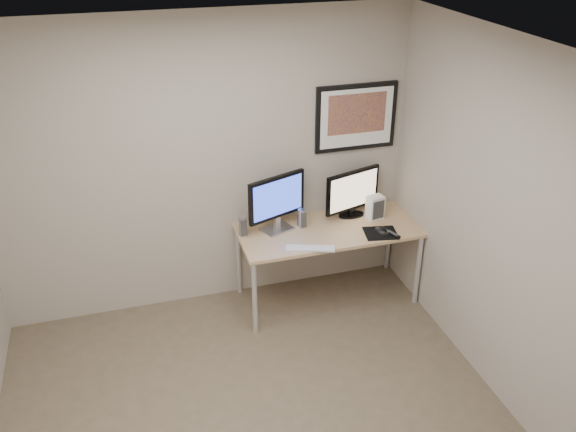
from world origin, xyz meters
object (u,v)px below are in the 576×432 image
at_px(desk, 328,235).
at_px(phone_dock, 300,221).
at_px(framed_art, 356,117).
at_px(speaker_right, 302,218).
at_px(speaker_left, 243,226).
at_px(keyboard, 310,248).
at_px(monitor_tv, 352,192).
at_px(monitor_large, 277,201).
at_px(fan_unit, 375,207).

bearing_deg(desk, phone_dock, 155.04).
xyz_separation_m(framed_art, speaker_right, (-0.57, -0.23, -0.80)).
xyz_separation_m(framed_art, speaker_left, (-1.10, -0.23, -0.80)).
bearing_deg(phone_dock, desk, -3.82).
height_order(desk, framed_art, framed_art).
bearing_deg(desk, keyboard, -133.21).
bearing_deg(phone_dock, keyboard, -74.27).
xyz_separation_m(speaker_right, phone_dock, (-0.01, 0.01, -0.03)).
xyz_separation_m(monitor_tv, speaker_left, (-1.04, -0.07, -0.15)).
bearing_deg(framed_art, monitor_large, -164.19).
height_order(monitor_tv, speaker_right, monitor_tv).
height_order(desk, fan_unit, fan_unit).
bearing_deg(desk, monitor_tv, 30.98).
xyz_separation_m(speaker_left, keyboard, (0.49, -0.39, -0.08)).
relative_size(speaker_right, keyboard, 0.43).
relative_size(phone_dock, keyboard, 0.28).
distance_m(monitor_large, speaker_left, 0.37).
distance_m(speaker_left, phone_dock, 0.52).
relative_size(monitor_large, phone_dock, 4.72).
relative_size(monitor_tv, fan_unit, 2.51).
height_order(monitor_tv, keyboard, monitor_tv).
bearing_deg(monitor_large, fan_unit, -23.21).
bearing_deg(speaker_left, desk, -17.46).
bearing_deg(speaker_right, speaker_left, 169.38).
xyz_separation_m(monitor_large, fan_unit, (0.92, -0.04, -0.18)).
bearing_deg(speaker_right, fan_unit, -12.55).
relative_size(desk, speaker_left, 8.94).
height_order(monitor_large, monitor_tv, monitor_large).
height_order(monitor_tv, phone_dock, monitor_tv).
distance_m(framed_art, speaker_left, 1.38).
height_order(phone_dock, fan_unit, fan_unit).
bearing_deg(speaker_right, monitor_large, 167.68).
xyz_separation_m(monitor_large, speaker_left, (-0.31, -0.00, -0.20)).
xyz_separation_m(phone_dock, fan_unit, (0.70, -0.04, 0.05)).
bearing_deg(framed_art, speaker_right, -157.66).
xyz_separation_m(monitor_tv, speaker_right, (-0.50, -0.07, -0.15)).
distance_m(speaker_left, fan_unit, 1.23).
xyz_separation_m(desk, speaker_left, (-0.75, 0.10, 0.16)).
bearing_deg(fan_unit, framed_art, 103.89).
relative_size(monitor_large, monitor_tv, 0.97).
distance_m(desk, fan_unit, 0.51).
relative_size(phone_dock, fan_unit, 0.52).
relative_size(speaker_left, phone_dock, 1.55).
bearing_deg(monitor_large, desk, -34.32).
relative_size(framed_art, speaker_right, 4.27).
bearing_deg(monitor_tv, desk, -166.11).
xyz_separation_m(phone_dock, keyboard, (-0.04, -0.39, -0.05)).
bearing_deg(framed_art, speaker_left, -168.30).
relative_size(desk, monitor_large, 2.94).
distance_m(monitor_tv, fan_unit, 0.25).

